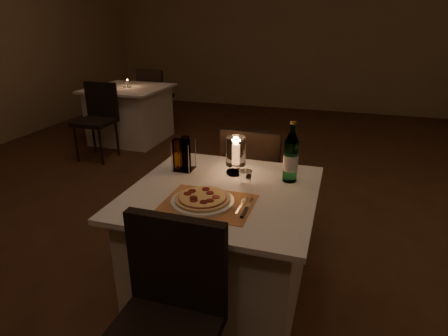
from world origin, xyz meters
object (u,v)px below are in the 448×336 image
(main_table, at_px, (223,247))
(plate, at_px, (203,201))
(pizza, at_px, (203,198))
(tumbler, at_px, (245,177))
(chair_far, at_px, (253,174))
(hurricane_candle, at_px, (236,152))
(chair_near, at_px, (168,307))
(neighbor_table_left, at_px, (130,114))
(water_bottle, at_px, (291,158))

(main_table, xyz_separation_m, plate, (-0.05, -0.18, 0.38))
(pizza, xyz_separation_m, tumbler, (0.15, 0.29, 0.01))
(chair_far, bearing_deg, hurricane_candle, -89.80)
(main_table, xyz_separation_m, chair_near, (-0.00, -0.71, 0.18))
(main_table, relative_size, chair_near, 1.11)
(chair_far, height_order, plate, chair_far)
(neighbor_table_left, bearing_deg, water_bottle, -44.23)
(chair_near, xyz_separation_m, tumbler, (0.10, 0.83, 0.23))
(plate, xyz_separation_m, water_bottle, (0.38, 0.41, 0.13))
(pizza, xyz_separation_m, hurricane_candle, (0.05, 0.43, 0.11))
(hurricane_candle, bearing_deg, neighbor_table_left, 132.01)
(tumbler, distance_m, hurricane_candle, 0.19)
(chair_far, xyz_separation_m, plate, (-0.05, -0.89, 0.20))
(tumbler, bearing_deg, pizza, -116.36)
(neighbor_table_left, bearing_deg, plate, -53.14)
(main_table, height_order, water_bottle, water_bottle)
(water_bottle, relative_size, neighbor_table_left, 0.35)
(plate, bearing_deg, chair_near, -84.65)
(pizza, bearing_deg, water_bottle, 47.47)
(water_bottle, relative_size, hurricane_candle, 1.54)
(main_table, bearing_deg, chair_near, -90.00)
(tumbler, xyz_separation_m, water_bottle, (0.23, 0.12, 0.10))
(chair_far, distance_m, water_bottle, 0.67)
(main_table, relative_size, pizza, 3.57)
(plate, distance_m, hurricane_candle, 0.45)
(chair_near, relative_size, hurricane_candle, 3.97)
(main_table, distance_m, neighbor_table_left, 3.49)
(plate, bearing_deg, pizza, 175.97)
(plate, bearing_deg, hurricane_candle, 83.08)
(hurricane_candle, bearing_deg, main_table, -90.38)
(chair_near, distance_m, water_bottle, 1.05)
(tumbler, bearing_deg, chair_near, -96.60)
(neighbor_table_left, bearing_deg, main_table, -50.71)
(tumbler, height_order, hurricane_candle, hurricane_candle)
(plate, height_order, hurricane_candle, hurricane_candle)
(pizza, relative_size, neighbor_table_left, 0.28)
(chair_near, bearing_deg, tumbler, 83.40)
(pizza, distance_m, water_bottle, 0.57)
(chair_far, relative_size, hurricane_candle, 3.97)
(water_bottle, distance_m, neighbor_table_left, 3.58)
(pizza, bearing_deg, chair_near, -84.63)
(plate, distance_m, tumbler, 0.33)
(chair_near, bearing_deg, main_table, 90.00)
(main_table, relative_size, chair_far, 1.11)
(tumbler, bearing_deg, plate, -116.32)
(chair_near, distance_m, tumbler, 0.87)
(main_table, distance_m, tumbler, 0.43)
(main_table, bearing_deg, water_bottle, 35.26)
(chair_near, distance_m, chair_far, 1.43)
(hurricane_candle, bearing_deg, chair_near, -90.10)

